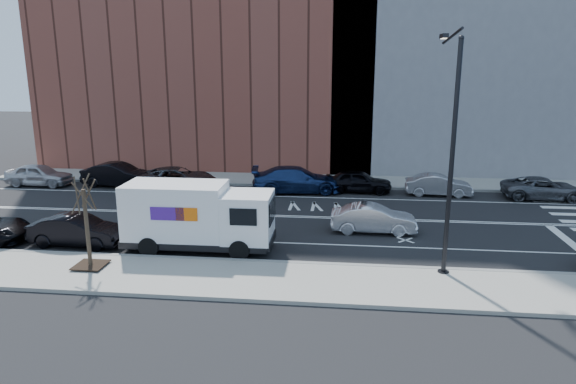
% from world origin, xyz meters
% --- Properties ---
extents(ground, '(120.00, 120.00, 0.00)m').
position_xyz_m(ground, '(0.00, 0.00, 0.00)').
color(ground, black).
rests_on(ground, ground).
extents(sidewalk_near, '(44.00, 3.60, 0.15)m').
position_xyz_m(sidewalk_near, '(0.00, -8.80, 0.07)').
color(sidewalk_near, gray).
rests_on(sidewalk_near, ground).
extents(sidewalk_far, '(44.00, 3.60, 0.15)m').
position_xyz_m(sidewalk_far, '(0.00, 8.80, 0.07)').
color(sidewalk_far, gray).
rests_on(sidewalk_far, ground).
extents(curb_near, '(44.00, 0.25, 0.17)m').
position_xyz_m(curb_near, '(0.00, -7.00, 0.08)').
color(curb_near, gray).
rests_on(curb_near, ground).
extents(curb_far, '(44.00, 0.25, 0.17)m').
position_xyz_m(curb_far, '(0.00, 7.00, 0.08)').
color(curb_far, gray).
rests_on(curb_far, ground).
extents(road_markings, '(40.00, 8.60, 0.01)m').
position_xyz_m(road_markings, '(0.00, 0.00, 0.00)').
color(road_markings, white).
rests_on(road_markings, ground).
extents(bldg_brick, '(26.00, 10.00, 22.00)m').
position_xyz_m(bldg_brick, '(-8.00, 15.60, 11.00)').
color(bldg_brick, brown).
rests_on(bldg_brick, ground).
extents(streetlight, '(0.44, 4.02, 9.34)m').
position_xyz_m(streetlight, '(7.00, -6.91, 5.08)').
color(streetlight, black).
rests_on(streetlight, ground).
extents(street_tree, '(1.20, 1.20, 3.75)m').
position_xyz_m(street_tree, '(-7.00, -8.40, 1.45)').
color(street_tree, black).
rests_on(street_tree, ground).
extents(fedex_van, '(6.63, 2.41, 3.02)m').
position_xyz_m(fedex_van, '(-3.35, -5.60, 1.58)').
color(fedex_van, black).
rests_on(fedex_van, ground).
extents(far_parked_a, '(4.48, 1.90, 1.51)m').
position_xyz_m(far_parked_a, '(-17.67, 5.49, 0.76)').
color(far_parked_a, '#ADACB1').
rests_on(far_parked_a, ground).
extents(far_parked_b, '(5.05, 2.28, 1.61)m').
position_xyz_m(far_parked_b, '(-12.15, 5.81, 0.80)').
color(far_parked_b, black).
rests_on(far_parked_b, ground).
extents(far_parked_c, '(5.47, 3.06, 1.45)m').
position_xyz_m(far_parked_c, '(-8.00, 5.66, 0.72)').
color(far_parked_c, '#424448').
rests_on(far_parked_c, ground).
extents(far_parked_d, '(6.00, 3.06, 1.67)m').
position_xyz_m(far_parked_d, '(-0.00, 5.56, 0.83)').
color(far_parked_d, navy).
rests_on(far_parked_d, ground).
extents(far_parked_e, '(4.37, 1.89, 1.47)m').
position_xyz_m(far_parked_e, '(3.96, 6.00, 0.73)').
color(far_parked_e, black).
rests_on(far_parked_e, ground).
extents(far_parked_f, '(4.14, 1.59, 1.34)m').
position_xyz_m(far_parked_f, '(8.99, 5.69, 0.67)').
color(far_parked_f, '#A7A7AB').
rests_on(far_parked_f, ground).
extents(far_parked_g, '(4.92, 2.40, 1.35)m').
position_xyz_m(far_parked_g, '(15.27, 5.47, 0.67)').
color(far_parked_g, '#4E4F55').
rests_on(far_parked_g, ground).
extents(driving_sedan, '(4.18, 1.48, 1.38)m').
position_xyz_m(driving_sedan, '(4.54, -2.21, 0.69)').
color(driving_sedan, silver).
rests_on(driving_sedan, ground).
extents(near_parked_rear_a, '(4.36, 1.66, 1.42)m').
position_xyz_m(near_parked_rear_a, '(-8.99, -5.64, 0.71)').
color(near_parked_rear_a, black).
rests_on(near_parked_rear_a, ground).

